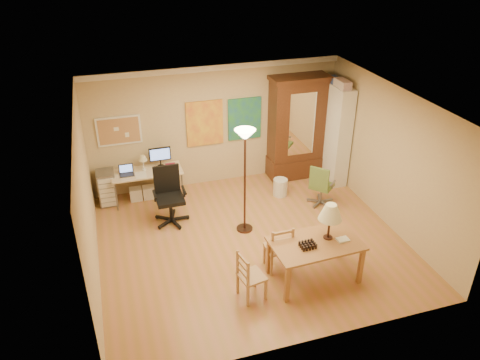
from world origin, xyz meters
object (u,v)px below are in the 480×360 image
object	(u,v)px
bookshelf	(335,134)
office_chair_green	(320,194)
dining_table	(321,234)
computer_desk	(149,181)
office_chair_black	(170,208)
armoire	(296,134)

from	to	relation	value
bookshelf	office_chair_green	bearing A→B (deg)	-127.72
dining_table	office_chair_green	size ratio (longest dim) A/B	1.60
office_chair_green	bookshelf	bearing A→B (deg)	52.28
computer_desk	bookshelf	bearing A→B (deg)	-4.91
office_chair_black	bookshelf	xyz separation A→B (m)	(3.85, 0.67, 0.81)
office_chair_green	bookshelf	size ratio (longest dim) A/B	0.41
computer_desk	bookshelf	distance (m)	4.21
office_chair_black	dining_table	bearing A→B (deg)	-49.00
office_chair_black	armoire	world-z (taller)	armoire
dining_table	armoire	distance (m)	3.64
dining_table	office_chair_green	distance (m)	2.41
bookshelf	dining_table	bearing A→B (deg)	-120.43
computer_desk	armoire	size ratio (longest dim) A/B	0.61
office_chair_black	computer_desk	bearing A→B (deg)	105.18
computer_desk	office_chair_black	size ratio (longest dim) A/B	1.28
computer_desk	office_chair_green	world-z (taller)	computer_desk
dining_table	armoire	size ratio (longest dim) A/B	0.62
office_chair_black	bookshelf	distance (m)	3.99
computer_desk	office_chair_black	distance (m)	1.06
office_chair_green	bookshelf	distance (m)	1.49
dining_table	bookshelf	bearing A→B (deg)	59.57
dining_table	computer_desk	xyz separation A→B (m)	(-2.34, 3.40, -0.45)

